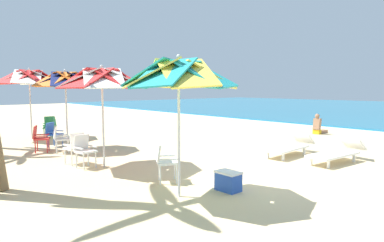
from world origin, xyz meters
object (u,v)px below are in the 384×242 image
plastic_chair_2 (84,149)px  cooler_box (228,181)px  beach_umbrella_0 (179,75)px  beach_umbrella_2 (65,80)px  plastic_chair_3 (60,138)px  plastic_chair_4 (40,137)px  sun_lounger_0 (337,152)px  sun_lounger_1 (290,146)px  beach_umbrella_3 (29,78)px  plastic_chair_6 (49,125)px  plastic_chair_7 (51,126)px  beach_umbrella_1 (102,79)px  plastic_chair_0 (164,160)px  plastic_chair_1 (75,146)px  beachgoer_seated (319,127)px  plastic_chair_5 (53,133)px

plastic_chair_2 → cooler_box: bearing=19.4°
beach_umbrella_0 → cooler_box: beach_umbrella_0 is taller
beach_umbrella_2 → plastic_chair_3: (0.44, -0.42, -1.83)m
plastic_chair_4 → cooler_box: 6.96m
plastic_chair_4 → sun_lounger_0: plastic_chair_4 is taller
plastic_chair_2 → sun_lounger_0: bearing=53.2°
beach_umbrella_0 → plastic_chair_4: beach_umbrella_0 is taller
plastic_chair_3 → sun_lounger_1: size_ratio=0.40×
beach_umbrella_2 → beach_umbrella_3: bearing=-177.0°
beach_umbrella_0 → beach_umbrella_3: size_ratio=0.94×
plastic_chair_3 → plastic_chair_6: (-4.07, 1.04, 0.00)m
plastic_chair_4 → sun_lounger_1: size_ratio=0.40×
beach_umbrella_3 → plastic_chair_6: beach_umbrella_3 is taller
plastic_chair_2 → cooler_box: size_ratio=1.73×
plastic_chair_4 → beach_umbrella_3: (-3.26, 0.69, 1.99)m
plastic_chair_6 → plastic_chair_7: (0.65, -0.14, 0.00)m
beach_umbrella_1 → plastic_chair_3: (-2.68, -0.17, -1.80)m
plastic_chair_0 → sun_lounger_1: 4.66m
plastic_chair_1 → sun_lounger_0: bearing=50.0°
beach_umbrella_1 → sun_lounger_1: (2.45, 4.99, -2.02)m
plastic_chair_3 → beachgoer_seated: beachgoer_seated is taller
beach_umbrella_0 → beachgoer_seated: bearing=103.5°
sun_lounger_1 → cooler_box: 4.21m
cooler_box → beachgoer_seated: (-2.85, 9.30, 0.09)m
beach_umbrella_2 → beachgoer_seated: 10.87m
plastic_chair_7 → plastic_chair_3: bearing=-14.7°
cooler_box → plastic_chair_5: bearing=-173.4°
sun_lounger_0 → cooler_box: bearing=-94.4°
beach_umbrella_0 → plastic_chair_1: size_ratio=3.12×
beach_umbrella_1 → plastic_chair_2: (-0.27, -0.42, -1.80)m
plastic_chair_4 → plastic_chair_6: size_ratio=1.00×
sun_lounger_1 → plastic_chair_1: bearing=-120.8°
beach_umbrella_1 → plastic_chair_3: bearing=-176.3°
plastic_chair_0 → beach_umbrella_2: size_ratio=0.32×
sun_lounger_0 → plastic_chair_5: bearing=-147.1°
beach_umbrella_0 → sun_lounger_0: bearing=82.2°
sun_lounger_0 → beachgoer_seated: (-3.17, 5.11, 0.01)m
plastic_chair_0 → sun_lounger_0: size_ratio=0.39×
plastic_chair_7 → plastic_chair_0: bearing=-2.6°
beach_umbrella_1 → plastic_chair_5: 4.33m
beach_umbrella_3 → sun_lounger_1: bearing=28.8°
beach_umbrella_2 → plastic_chair_7: size_ratio=3.12×
plastic_chair_0 → cooler_box: size_ratio=1.73×
plastic_chair_7 → plastic_chair_6: bearing=167.9°
plastic_chair_0 → beachgoer_seated: 10.00m
beach_umbrella_1 → plastic_chair_1: beach_umbrella_1 is taller
beach_umbrella_2 → beach_umbrella_3: 3.37m
plastic_chair_4 → sun_lounger_0: size_ratio=0.39×
plastic_chair_1 → plastic_chair_5: size_ratio=1.00×
plastic_chair_2 → beach_umbrella_3: 6.55m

